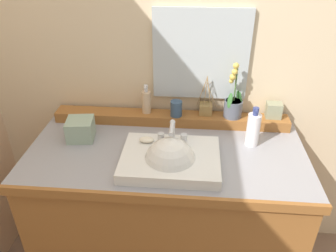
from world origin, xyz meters
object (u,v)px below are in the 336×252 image
(soap_dispenser, at_px, (146,101))
(reed_diffuser, at_px, (206,108))
(potted_plant, at_px, (233,104))
(soap_bar, at_px, (146,140))
(lotion_bottle, at_px, (253,129))
(tumbler_cup, at_px, (176,109))
(sink_basin, at_px, (170,162))
(trinket_box, at_px, (274,110))
(tissue_box, at_px, (80,129))

(soap_dispenser, bearing_deg, reed_diffuser, 2.15)
(potted_plant, relative_size, soap_dispenser, 1.89)
(potted_plant, bearing_deg, reed_diffuser, 172.06)
(soap_bar, relative_size, reed_diffuser, 0.32)
(soap_bar, xyz_separation_m, reed_diffuser, (0.28, 0.30, 0.03))
(lotion_bottle, bearing_deg, tumbler_cup, 157.62)
(sink_basin, distance_m, trinket_box, 0.66)
(trinket_box, bearing_deg, soap_bar, -153.80)
(sink_basin, xyz_separation_m, lotion_bottle, (0.39, 0.21, 0.07))
(lotion_bottle, bearing_deg, reed_diffuser, 139.44)
(tumbler_cup, height_order, lotion_bottle, lotion_bottle)
(trinket_box, bearing_deg, tumbler_cup, -174.96)
(soap_bar, height_order, tumbler_cup, tumbler_cup)
(tumbler_cup, distance_m, trinket_box, 0.52)
(lotion_bottle, bearing_deg, soap_bar, -168.59)
(soap_dispenser, bearing_deg, tumbler_cup, -8.57)
(potted_plant, xyz_separation_m, lotion_bottle, (0.09, -0.18, -0.04))
(lotion_bottle, distance_m, tissue_box, 0.86)
(sink_basin, height_order, tissue_box, sink_basin)
(sink_basin, distance_m, lotion_bottle, 0.44)
(potted_plant, bearing_deg, sink_basin, -128.35)
(soap_bar, bearing_deg, tissue_box, 166.31)
(sink_basin, bearing_deg, lotion_bottle, 28.02)
(soap_bar, bearing_deg, trinket_box, 24.44)
(lotion_bottle, bearing_deg, potted_plant, 116.00)
(sink_basin, bearing_deg, reed_diffuser, 68.36)
(soap_bar, distance_m, lotion_bottle, 0.52)
(sink_basin, height_order, tumbler_cup, sink_basin)
(trinket_box, bearing_deg, soap_dispenser, -177.84)
(soap_bar, relative_size, potted_plant, 0.23)
(soap_dispenser, bearing_deg, tissue_box, -146.99)
(sink_basin, xyz_separation_m, reed_diffuser, (0.16, 0.40, 0.07))
(soap_bar, distance_m, reed_diffuser, 0.41)
(soap_bar, height_order, trinket_box, trinket_box)
(potted_plant, bearing_deg, soap_bar, -146.72)
(potted_plant, distance_m, soap_dispenser, 0.46)
(tissue_box, bearing_deg, soap_dispenser, 33.01)
(reed_diffuser, height_order, tissue_box, reed_diffuser)
(reed_diffuser, bearing_deg, trinket_box, -1.18)
(sink_basin, relative_size, trinket_box, 5.43)
(tumbler_cup, bearing_deg, potted_plant, 3.23)
(reed_diffuser, distance_m, trinket_box, 0.36)
(sink_basin, bearing_deg, trinket_box, 37.27)
(sink_basin, distance_m, soap_bar, 0.17)
(soap_dispenser, height_order, tumbler_cup, soap_dispenser)
(soap_bar, bearing_deg, reed_diffuser, 46.68)
(potted_plant, xyz_separation_m, trinket_box, (0.22, 0.01, -0.03))
(potted_plant, xyz_separation_m, tumbler_cup, (-0.30, -0.02, -0.03))
(soap_dispenser, relative_size, lotion_bottle, 0.79)
(soap_bar, bearing_deg, sink_basin, -40.36)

